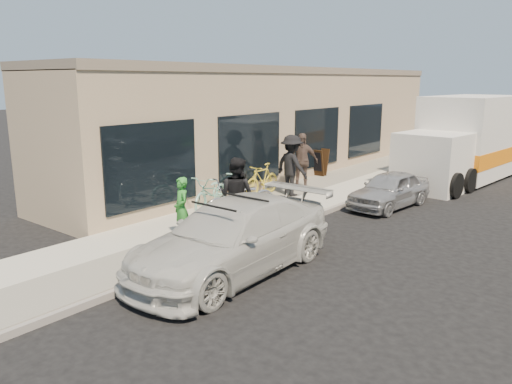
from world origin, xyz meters
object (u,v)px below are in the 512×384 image
Objects in this scene: moving_truck at (463,144)px; tandem_bike at (241,200)px; man_standing at (236,196)px; sandwich_board at (318,162)px; cruiser_bike_c at (262,180)px; bystander_b at (301,161)px; cruiser_bike_b at (211,193)px; bystander_a at (292,165)px; bike_rack at (239,186)px; cruiser_bike_a at (237,186)px; sedan_silver at (389,190)px; woman_rider at (182,209)px; sedan_white at (233,238)px.

moving_truck is 2.95× the size of tandem_bike.
tandem_bike is 1.05m from man_standing.
sandwich_board is 8.00m from man_standing.
bystander_b is at bearing 72.20° from cruiser_bike_c.
man_standing reaches higher than sandwich_board.
cruiser_bike_c is at bearing 73.60° from cruiser_bike_b.
bystander_a reaches higher than sandwich_board.
cruiser_bike_a reaches higher than bike_rack.
man_standing reaches higher than tandem_bike.
bike_rack is at bearing 70.28° from cruiser_bike_b.
sedan_silver is at bearing 30.53° from cruiser_bike_b.
man_standing is 5.40m from bystander_b.
woman_rider is (-0.11, -1.96, 0.14)m from tandem_bike.
sedan_white is at bearing -85.98° from sedan_silver.
sedan_silver is 5.47m from man_standing.
bystander_b reaches higher than cruiser_bike_c.
bystander_b reaches higher than tandem_bike.
cruiser_bike_a is 1.02× the size of cruiser_bike_c.
man_standing is 1.11× the size of cruiser_bike_c.
bystander_b is (-0.96, 6.29, 0.22)m from woman_rider.
man_standing is at bearing -49.97° from bike_rack.
woman_rider is 5.36m from bystander_a.
bystander_b is (-1.07, 4.33, 0.36)m from tandem_bike.
man_standing reaches higher than woman_rider.
sedan_silver is 5.34m from cruiser_bike_b.
cruiser_bike_b is (-1.29, 2.31, -0.22)m from woman_rider.
bike_rack is at bearing -134.20° from sedan_silver.
cruiser_bike_a is at bearing -134.61° from bystander_b.
woman_rider is 3.72m from cruiser_bike_a.
sandwich_board is 8.93m from woman_rider.
sedan_white is at bearing -68.60° from sandwich_board.
sandwich_board is 0.45× the size of tandem_bike.
tandem_bike is 1.54× the size of woman_rider.
sandwich_board reaches higher than cruiser_bike_a.
cruiser_bike_a is at bearing 146.85° from tandem_bike.
sedan_silver is 1.72× the size of man_standing.
man_standing is at bearing -72.90° from sandwich_board.
sedan_silver is at bearing 77.12° from tandem_bike.
tandem_bike is at bearing -63.51° from cruiser_bike_c.
sedan_white is 0.75× the size of moving_truck.
moving_truck is at bearing 34.19° from cruiser_bike_a.
sedan_white is at bearing 119.74° from man_standing.
cruiser_bike_b reaches higher than sedan_silver.
moving_truck is 4.53× the size of woman_rider.
moving_truck is at bearing 59.40° from cruiser_bike_c.
cruiser_bike_c is at bearing -142.36° from bystander_b.
cruiser_bike_a is 2.90m from bystander_b.
sedan_silver is 1.91× the size of cruiser_bike_c.
sedan_white is 1.55× the size of sedan_silver.
man_standing is (-1.31, 1.61, 0.36)m from sedan_white.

